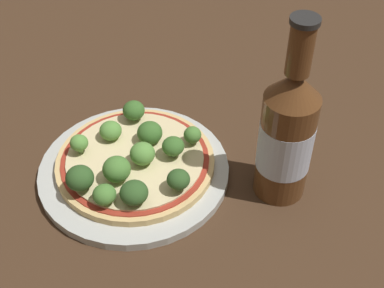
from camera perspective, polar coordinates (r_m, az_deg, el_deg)
The scene contains 16 objects.
ground_plane at distance 0.73m, azimuth -7.40°, elevation -2.76°, with size 3.00×3.00×0.00m, color #3D2819.
plate at distance 0.72m, azimuth -6.00°, elevation -2.56°, with size 0.25×0.25×0.01m.
pizza at distance 0.71m, azimuth -6.07°, elevation -1.82°, with size 0.21×0.21×0.01m.
broccoli_floret_0 at distance 0.72m, azimuth -4.53°, elevation 1.19°, with size 0.03×0.03×0.03m.
broccoli_floret_1 at distance 0.64m, azimuth -6.21°, elevation -5.19°, with size 0.03×0.03×0.03m.
broccoli_floret_2 at distance 0.71m, azimuth 0.05°, elevation 0.97°, with size 0.02×0.02×0.03m.
broccoli_floret_3 at distance 0.68m, azimuth -5.37°, elevation -1.12°, with size 0.03×0.03×0.03m.
broccoli_floret_4 at distance 0.73m, azimuth -8.68°, elevation 1.41°, with size 0.03×0.03×0.03m.
broccoli_floret_5 at distance 0.65m, azimuth -9.33°, elevation -5.35°, with size 0.03×0.03×0.03m.
broccoli_floret_6 at distance 0.66m, azimuth -11.88°, elevation -3.59°, with size 0.03×0.03×0.04m.
broccoli_floret_7 at distance 0.75m, azimuth -6.23°, elevation 3.57°, with size 0.03×0.03×0.03m.
broccoli_floret_8 at distance 0.71m, azimuth -11.95°, elevation 0.10°, with size 0.02×0.02×0.03m.
broccoli_floret_9 at distance 0.67m, azimuth -8.04°, elevation -2.67°, with size 0.04×0.04×0.03m.
broccoli_floret_10 at distance 0.65m, azimuth -1.46°, elevation -3.81°, with size 0.03×0.03×0.03m.
broccoli_floret_11 at distance 0.69m, azimuth -2.02°, elevation -0.24°, with size 0.03×0.03×0.03m.
beer_bottle at distance 0.64m, azimuth 10.07°, elevation 1.01°, with size 0.07×0.07×0.25m.
Camera 1 is at (0.28, -0.43, 0.52)m, focal length 50.00 mm.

